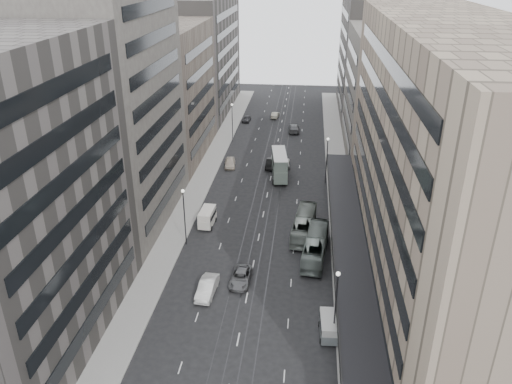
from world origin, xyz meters
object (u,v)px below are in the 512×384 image
at_px(vw_microbus, 328,326).
at_px(double_decker, 279,165).
at_px(sedan_1, 207,288).
at_px(panel_van, 207,217).
at_px(bus_near, 315,246).
at_px(sedan_2, 241,277).
at_px(bus_far, 304,225).

bearing_deg(vw_microbus, double_decker, 98.08).
relative_size(double_decker, sedan_1, 1.68).
distance_m(panel_van, sedan_1, 16.60).
relative_size(bus_near, sedan_2, 2.19).
xyz_separation_m(vw_microbus, sedan_2, (-10.28, 8.37, -0.48)).
bearing_deg(bus_near, double_decker, -70.21).
xyz_separation_m(bus_near, vw_microbus, (1.34, -15.28, -0.36)).
relative_size(bus_near, sedan_1, 2.15).
relative_size(bus_far, panel_van, 2.56).
bearing_deg(bus_far, panel_van, 2.11).
bearing_deg(double_decker, sedan_2, -101.71).
xyz_separation_m(bus_far, vw_microbus, (2.94, -20.98, -0.32)).
relative_size(double_decker, vw_microbus, 2.17).
bearing_deg(sedan_2, bus_near, 39.81).
distance_m(bus_near, panel_van, 17.06).
xyz_separation_m(vw_microbus, sedan_1, (-13.86, 5.66, -0.33)).
xyz_separation_m(bus_near, bus_far, (-1.60, 5.70, -0.05)).
relative_size(bus_far, sedan_2, 2.12).
bearing_deg(bus_far, vw_microbus, 104.03).
distance_m(double_decker, sedan_2, 32.63).
xyz_separation_m(panel_van, sedan_1, (3.18, -16.28, -0.58)).
height_order(sedan_1, sedan_2, sedan_1).
distance_m(bus_near, sedan_2, 11.33).
distance_m(bus_far, vw_microbus, 21.19).
bearing_deg(double_decker, bus_far, -83.70).
distance_m(bus_near, vw_microbus, 15.34).
relative_size(bus_far, sedan_1, 2.09).
xyz_separation_m(vw_microbus, panel_van, (-17.04, 21.95, 0.25)).
relative_size(bus_far, double_decker, 1.24).
relative_size(double_decker, panel_van, 2.06).
bearing_deg(vw_microbus, panel_van, 125.23).
distance_m(bus_far, sedan_1, 18.82).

